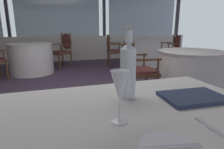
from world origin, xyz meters
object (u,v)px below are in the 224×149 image
object	(u,v)px
menu_book	(193,97)
dining_chair_3_1	(63,48)
water_bottle	(128,69)
dining_chair_1_0	(112,48)
dining_chair_1_1	(172,47)
dining_chair_2_0	(136,67)
side_plate	(170,149)
wine_glass	(120,87)

from	to	relation	value
menu_book	dining_chair_3_1	world-z (taller)	dining_chair_3_1
water_bottle	menu_book	size ratio (longest dim) A/B	1.19
water_bottle	dining_chair_1_0	distance (m)	4.54
dining_chair_1_1	dining_chair_1_0	bearing A→B (deg)	-0.00
dining_chair_1_1	dining_chair_2_0	size ratio (longest dim) A/B	1.02
menu_book	dining_chair_2_0	size ratio (longest dim) A/B	0.33
water_bottle	menu_book	bearing A→B (deg)	-22.90
dining_chair_1_0	dining_chair_3_1	world-z (taller)	dining_chair_3_1
dining_chair_1_0	dining_chair_3_1	bearing A→B (deg)	177.07
dining_chair_3_1	side_plate	bearing A→B (deg)	57.41
water_bottle	dining_chair_3_1	xyz separation A→B (m)	(-0.06, 4.64, -0.34)
side_plate	dining_chair_1_0	distance (m)	4.96
wine_glass	dining_chair_2_0	xyz separation A→B (m)	(0.96, 1.90, -0.35)
menu_book	water_bottle	bearing A→B (deg)	161.11
side_plate	menu_book	world-z (taller)	menu_book
wine_glass	dining_chair_3_1	xyz separation A→B (m)	(0.07, 4.88, -0.33)
menu_book	dining_chair_1_0	size ratio (longest dim) A/B	0.33
side_plate	dining_chair_1_1	xyz separation A→B (m)	(3.21, 4.45, -0.22)
dining_chair_1_0	dining_chair_1_1	world-z (taller)	dining_chair_1_0
menu_book	dining_chair_2_0	world-z (taller)	dining_chair_2_0
wine_glass	dining_chair_1_0	distance (m)	4.80
water_bottle	dining_chair_3_1	bearing A→B (deg)	90.77
dining_chair_1_0	water_bottle	bearing A→B (deg)	-97.25
wine_glass	dining_chair_2_0	size ratio (longest dim) A/B	0.22
wine_glass	menu_book	distance (m)	0.47
water_bottle	dining_chair_1_0	xyz separation A→B (m)	(1.32, 4.33, -0.36)
side_plate	water_bottle	bearing A→B (deg)	83.61
water_bottle	side_plate	bearing A→B (deg)	-96.39
dining_chair_3_1	menu_book	bearing A→B (deg)	61.66
side_plate	dining_chair_1_0	bearing A→B (deg)	73.95
wine_glass	dining_chair_3_1	distance (m)	4.89
wine_glass	water_bottle	bearing A→B (deg)	61.23
water_bottle	dining_chair_3_1	size ratio (longest dim) A/B	0.37
dining_chair_1_0	dining_chair_2_0	size ratio (longest dim) A/B	1.03
side_plate	wine_glass	bearing A→B (deg)	111.77
side_plate	dining_chair_3_1	world-z (taller)	dining_chair_3_1
dining_chair_1_1	dining_chair_3_1	xyz separation A→B (m)	(-3.23, 0.63, 0.02)
dining_chair_1_1	side_plate	bearing A→B (deg)	63.92
dining_chair_1_1	dining_chair_2_0	distance (m)	3.31
dining_chair_2_0	dining_chair_1_1	bearing A→B (deg)	49.62
water_bottle	dining_chair_1_0	world-z (taller)	water_bottle
menu_book	side_plate	bearing A→B (deg)	-134.54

